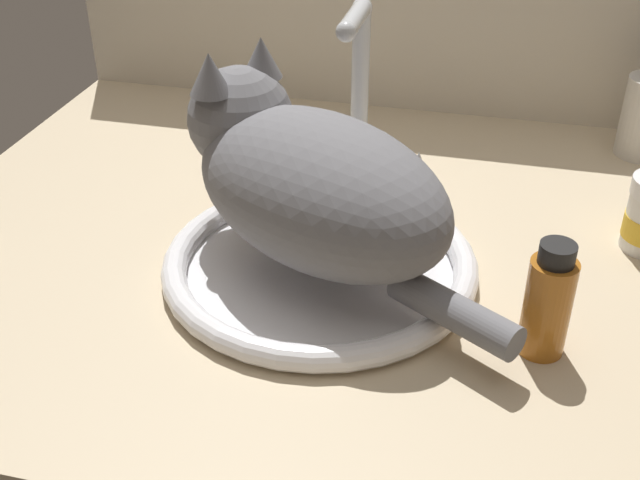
# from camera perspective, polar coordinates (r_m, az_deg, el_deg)

# --- Properties ---
(countertop) EXTENTS (1.03, 0.74, 0.03)m
(countertop) POSITION_cam_1_polar(r_m,az_deg,el_deg) (0.86, 4.23, -1.26)
(countertop) COLOR #CCB793
(countertop) RESTS_ON ground
(backsplash_wall) EXTENTS (1.03, 0.02, 0.33)m
(backsplash_wall) POSITION_cam_1_polar(r_m,az_deg,el_deg) (1.14, 8.04, 15.65)
(backsplash_wall) COLOR beige
(backsplash_wall) RESTS_ON ground
(sink_basin) EXTENTS (0.32, 0.32, 0.03)m
(sink_basin) POSITION_cam_1_polar(r_m,az_deg,el_deg) (0.80, -0.00, -1.75)
(sink_basin) COLOR white
(sink_basin) RESTS_ON countertop
(faucet) EXTENTS (0.18, 0.11, 0.23)m
(faucet) POSITION_cam_1_polar(r_m,az_deg,el_deg) (0.92, 2.73, 8.63)
(faucet) COLOR silver
(faucet) RESTS_ON countertop
(cat) EXTENTS (0.37, 0.30, 0.18)m
(cat) POSITION_cam_1_polar(r_m,az_deg,el_deg) (0.77, -1.21, 4.52)
(cat) COLOR slate
(cat) RESTS_ON sink_basin
(amber_bottle) EXTENTS (0.04, 0.04, 0.11)m
(amber_bottle) POSITION_cam_1_polar(r_m,az_deg,el_deg) (0.71, 16.07, -4.33)
(amber_bottle) COLOR #B2661E
(amber_bottle) RESTS_ON countertop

